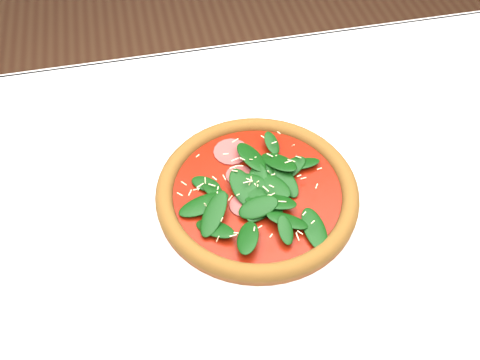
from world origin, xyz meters
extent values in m
cube|color=silver|center=(0.00, 0.00, 0.73)|extent=(1.20, 0.80, 0.04)
cylinder|color=#4F371F|center=(0.54, 0.34, 0.35)|extent=(0.06, 0.06, 0.71)
cube|color=silver|center=(0.00, 0.40, 0.64)|extent=(1.20, 0.01, 0.22)
cylinder|color=white|center=(0.03, 0.02, 0.76)|extent=(0.34, 0.34, 0.01)
torus|color=white|center=(0.03, 0.02, 0.76)|extent=(0.34, 0.34, 0.01)
cylinder|color=brown|center=(0.03, 0.02, 0.77)|extent=(0.30, 0.30, 0.01)
torus|color=#B57629|center=(0.03, 0.02, 0.77)|extent=(0.30, 0.30, 0.03)
cylinder|color=maroon|center=(0.03, 0.02, 0.77)|extent=(0.25, 0.25, 0.00)
cylinder|color=#A84E43|center=(0.03, 0.02, 0.78)|extent=(0.22, 0.22, 0.00)
ellipsoid|color=#0B3609|center=(0.03, 0.02, 0.79)|extent=(0.24, 0.24, 0.02)
cylinder|color=beige|center=(0.03, 0.02, 0.79)|extent=(0.22, 0.22, 0.00)
cylinder|color=white|center=(0.44, 0.27, 0.76)|extent=(0.15, 0.15, 0.01)
torus|color=white|center=(0.44, 0.27, 0.76)|extent=(0.15, 0.15, 0.01)
camera|label=1|loc=(-0.10, -0.44, 1.38)|focal=40.00mm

